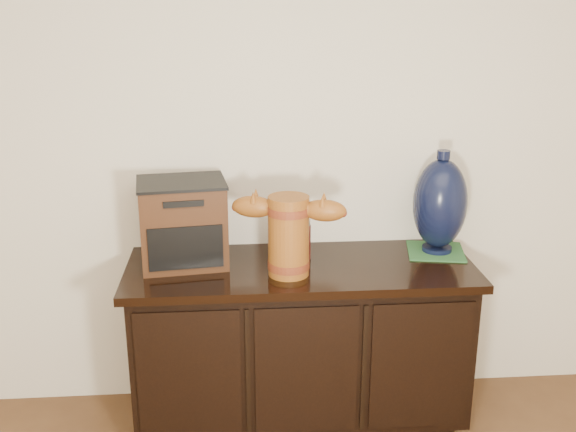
{
  "coord_description": "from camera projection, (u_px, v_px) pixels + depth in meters",
  "views": [
    {
      "loc": [
        -0.26,
        -0.39,
        1.82
      ],
      "look_at": [
        -0.06,
        2.18,
        0.99
      ],
      "focal_mm": 42.0,
      "sensor_mm": 36.0,
      "label": 1
    }
  ],
  "objects": [
    {
      "name": "sideboard",
      "position": [
        300.0,
        343.0,
        2.94
      ],
      "size": [
        1.46,
        0.56,
        0.75
      ],
      "color": "black",
      "rests_on": "ground"
    },
    {
      "name": "terracotta_vessel",
      "position": [
        289.0,
        231.0,
        2.68
      ],
      "size": [
        0.47,
        0.21,
        0.33
      ],
      "rotation": [
        0.0,
        0.0,
        -0.26
      ],
      "color": "#9B581C",
      "rests_on": "sideboard"
    },
    {
      "name": "tv_radio",
      "position": [
        183.0,
        223.0,
        2.8
      ],
      "size": [
        0.39,
        0.33,
        0.36
      ],
      "rotation": [
        0.0,
        0.0,
        0.13
      ],
      "color": "#3D200F",
      "rests_on": "sideboard"
    },
    {
      "name": "green_mat",
      "position": [
        436.0,
        251.0,
        2.97
      ],
      "size": [
        0.28,
        0.28,
        0.01
      ],
      "primitive_type": "cube",
      "rotation": [
        0.0,
        0.0,
        -0.19
      ],
      "color": "#2D6431",
      "rests_on": "sideboard"
    },
    {
      "name": "lamp_base",
      "position": [
        440.0,
        204.0,
        2.9
      ],
      "size": [
        0.27,
        0.27,
        0.45
      ],
      "rotation": [
        0.0,
        0.0,
        -0.19
      ],
      "color": "black",
      "rests_on": "green_mat"
    },
    {
      "name": "spray_can",
      "position": [
        304.0,
        239.0,
        2.87
      ],
      "size": [
        0.06,
        0.06,
        0.18
      ],
      "color": "#611310",
      "rests_on": "sideboard"
    }
  ]
}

